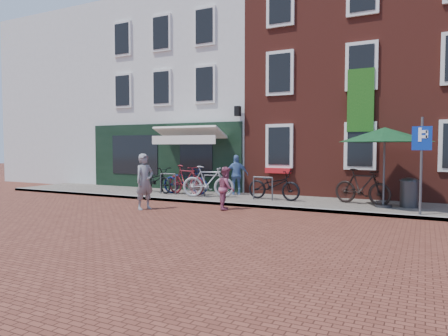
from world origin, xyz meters
The scene contains 17 objects.
ground centered at (0.00, 0.00, 0.00)m, with size 80.00×80.00×0.00m, color brown.
sidewalk centered at (1.00, 1.50, 0.05)m, with size 24.00×3.00×0.10m, color slate.
building_stucco centered at (-5.00, 7.00, 4.50)m, with size 8.00×8.00×9.00m, color silver.
building_brick_mid centered at (2.00, 7.00, 5.00)m, with size 6.00×8.00×10.00m, color maroon.
filler_left centered at (-12.50, 7.00, 4.50)m, with size 7.00×8.00×9.00m, color silver.
litter_bin centered at (5.16, 1.63, 0.61)m, with size 0.54×0.54×0.98m.
parking_sign centered at (5.48, 0.24, 1.82)m, with size 0.50×0.08×2.68m.
parasol centered at (4.45, 1.30, 2.43)m, with size 2.79×2.79×2.57m.
woman centered at (-2.30, -1.84, 0.88)m, with size 0.64×0.42×1.75m, color gray.
boy centered at (0.01, -0.71, 0.67)m, with size 0.65×0.51×1.34m, color #9F4C69.
cafe_person centered at (-1.00, 2.26, 0.88)m, with size 0.91×0.38×1.55m, color #5A7CB5.
bicycle_0 centered at (-4.24, 1.43, 0.62)m, with size 0.69×1.98×1.04m, color black.
bicycle_1 centered at (-2.76, 1.33, 0.68)m, with size 0.54×1.92×1.16m, color maroon.
bicycle_2 centered at (-2.92, 1.56, 0.62)m, with size 0.69×1.98×1.04m, color #0E1854.
bicycle_3 centered at (-1.62, 1.06, 0.68)m, with size 0.54×1.92×1.16m, color #A4A3A5.
bicycle_4 centered at (0.82, 1.43, 0.62)m, with size 0.69×1.98×1.04m, color black.
bicycle_5 centered at (3.77, 1.59, 0.68)m, with size 0.54×1.92×1.16m, color black.
Camera 1 is at (5.56, -12.01, 1.96)m, focal length 32.34 mm.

